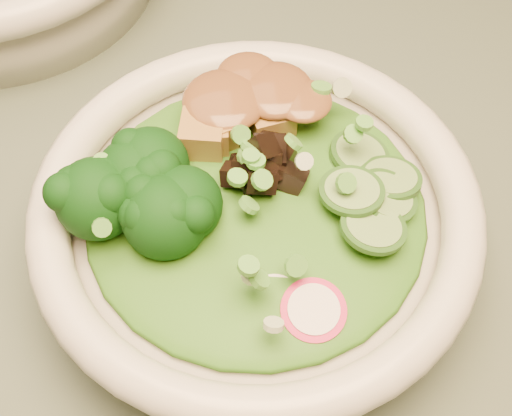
{
  "coord_description": "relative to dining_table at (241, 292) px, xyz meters",
  "views": [
    {
      "loc": [
        -0.01,
        -0.26,
        1.16
      ],
      "look_at": [
        0.01,
        -0.03,
        0.81
      ],
      "focal_mm": 50.0,
      "sensor_mm": 36.0,
      "label": 1
    }
  ],
  "objects": [
    {
      "name": "dining_table",
      "position": [
        0.0,
        0.0,
        0.0
      ],
      "size": [
        1.2,
        0.8,
        0.75
      ],
      "color": "black",
      "rests_on": "ground"
    },
    {
      "name": "salad_bowl",
      "position": [
        0.01,
        -0.03,
        0.15
      ],
      "size": [
        0.27,
        0.27,
        0.07
      ],
      "rotation": [
        0.0,
        0.0,
        0.03
      ],
      "color": "silver",
      "rests_on": "dining_table"
    },
    {
      "name": "lettuce_bed",
      "position": [
        0.01,
        -0.03,
        0.17
      ],
      "size": [
        0.2,
        0.2,
        0.02
      ],
      "primitive_type": "ellipsoid",
      "color": "#2A6314",
      "rests_on": "salad_bowl"
    },
    {
      "name": "broccoli_florets",
      "position": [
        -0.05,
        -0.04,
        0.19
      ],
      "size": [
        0.08,
        0.07,
        0.04
      ],
      "primitive_type": null,
      "rotation": [
        0.0,
        0.0,
        0.03
      ],
      "color": "black",
      "rests_on": "salad_bowl"
    },
    {
      "name": "radish_slices",
      "position": [
        0.02,
        -0.1,
        0.18
      ],
      "size": [
        0.11,
        0.04,
        0.02
      ],
      "primitive_type": null,
      "rotation": [
        0.0,
        0.0,
        0.03
      ],
      "color": "#B80E40",
      "rests_on": "salad_bowl"
    },
    {
      "name": "cucumber_slices",
      "position": [
        0.07,
        -0.03,
        0.19
      ],
      "size": [
        0.07,
        0.07,
        0.04
      ],
      "primitive_type": null,
      "rotation": [
        0.0,
        0.0,
        0.03
      ],
      "color": "#7CA65C",
      "rests_on": "salad_bowl"
    },
    {
      "name": "mushroom_heap",
      "position": [
        0.01,
        -0.02,
        0.19
      ],
      "size": [
        0.07,
        0.07,
        0.04
      ],
      "primitive_type": null,
      "rotation": [
        0.0,
        0.0,
        0.03
      ],
      "color": "black",
      "rests_on": "salad_bowl"
    },
    {
      "name": "tofu_cubes",
      "position": [
        0.01,
        0.03,
        0.19
      ],
      "size": [
        0.09,
        0.06,
        0.04
      ],
      "primitive_type": null,
      "rotation": [
        0.0,
        0.0,
        0.03
      ],
      "color": "#A37336",
      "rests_on": "salad_bowl"
    },
    {
      "name": "peanut_sauce",
      "position": [
        0.01,
        0.03,
        0.2
      ],
      "size": [
        0.07,
        0.06,
        0.02
      ],
      "primitive_type": "ellipsoid",
      "color": "brown",
      "rests_on": "tofu_cubes"
    },
    {
      "name": "scallion_garnish",
      "position": [
        0.01,
        -0.03,
        0.2
      ],
      "size": [
        0.19,
        0.19,
        0.02
      ],
      "primitive_type": null,
      "color": "#56A239",
      "rests_on": "salad_bowl"
    }
  ]
}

